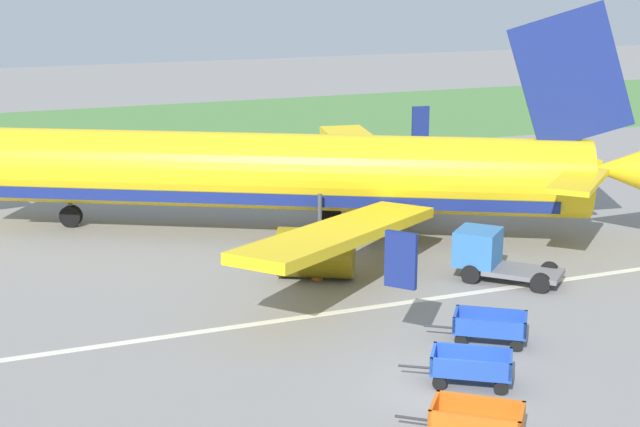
% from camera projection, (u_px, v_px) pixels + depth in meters
% --- Properties ---
extents(ground_plane, '(220.00, 220.00, 0.00)m').
position_uv_depth(ground_plane, '(448.00, 387.00, 29.81)').
color(ground_plane, gray).
extents(grass_strip, '(220.00, 28.00, 0.06)m').
position_uv_depth(grass_strip, '(124.00, 131.00, 77.05)').
color(grass_strip, '#518442').
rests_on(grass_strip, ground).
extents(apron_stripe, '(120.00, 0.36, 0.01)m').
position_uv_depth(apron_stripe, '(351.00, 310.00, 36.50)').
color(apron_stripe, silver).
rests_on(apron_stripe, ground).
extents(airplane, '(34.46, 28.62, 11.34)m').
position_uv_depth(airplane, '(295.00, 174.00, 46.28)').
color(airplane, yellow).
rests_on(airplane, ground).
extents(baggage_cart_second_in_row, '(3.22, 2.81, 1.07)m').
position_uv_depth(baggage_cart_second_in_row, '(476.00, 422.00, 26.21)').
color(baggage_cart_second_in_row, orange).
rests_on(baggage_cart_second_in_row, ground).
extents(baggage_cart_third_in_row, '(3.36, 2.59, 1.07)m').
position_uv_depth(baggage_cart_third_in_row, '(471.00, 367.00, 29.83)').
color(baggage_cart_third_in_row, '#234CB2').
rests_on(baggage_cart_third_in_row, ground).
extents(baggage_cart_fourth_in_row, '(3.32, 2.66, 1.07)m').
position_uv_depth(baggage_cart_fourth_in_row, '(490.00, 327.00, 33.17)').
color(baggage_cart_fourth_in_row, '#234CB2').
rests_on(baggage_cart_fourth_in_row, ground).
extents(service_truck_beside_carts, '(4.38, 4.49, 2.10)m').
position_uv_depth(service_truck_beside_carts, '(489.00, 254.00, 39.96)').
color(service_truck_beside_carts, slate).
rests_on(service_truck_beside_carts, ground).
extents(traffic_cone_near_plane, '(0.52, 0.52, 0.69)m').
position_uv_depth(traffic_cone_near_plane, '(317.00, 271.00, 40.14)').
color(traffic_cone_near_plane, orange).
rests_on(traffic_cone_near_plane, ground).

